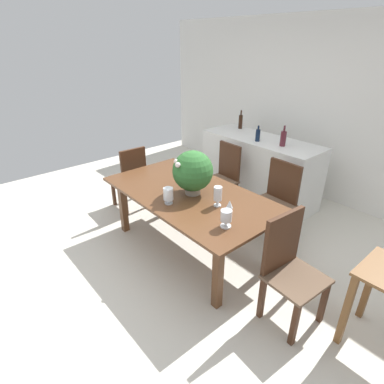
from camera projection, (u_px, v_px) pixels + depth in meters
The scene contains 16 objects.
ground_plane at pixel (184, 251), 3.67m from camera, with size 7.04×7.04×0.00m, color silver.
back_wall at pixel (318, 110), 4.61m from camera, with size 6.40×0.10×2.60m, color white.
dining_table at pixel (190, 200), 3.44m from camera, with size 1.99×1.08×0.74m.
chair_far_left at pixel (224, 174), 4.38m from camera, with size 0.44×0.43×0.97m.
chair_far_right at pixel (277, 196), 3.77m from camera, with size 0.49×0.43×0.96m.
chair_foot_end at pixel (288, 263), 2.61m from camera, with size 0.46×0.50×1.00m.
chair_head_end at pixel (131, 176), 4.36m from camera, with size 0.47×0.42×0.95m.
flower_centerpiece at pixel (193, 172), 3.27m from camera, with size 0.43×0.45×0.48m.
crystal_vase_left at pixel (226, 217), 2.74m from camera, with size 0.10×0.10×0.17m.
crystal_vase_center_near at pixel (218, 195), 3.08m from camera, with size 0.08×0.08×0.21m.
crystal_vase_right at pixel (168, 195), 3.13m from camera, with size 0.10×0.10×0.17m.
wine_glass at pixel (230, 205), 2.92m from camera, with size 0.07×0.07×0.15m.
kitchen_counter at pixel (258, 169), 4.73m from camera, with size 1.81×0.67×0.95m, color silver.
wine_bottle_clear at pixel (241, 121), 4.98m from camera, with size 0.06×0.06×0.29m.
wine_bottle_green at pixel (283, 138), 4.16m from camera, with size 0.08×0.08×0.28m.
wine_bottle_tall at pixel (258, 135), 4.36m from camera, with size 0.06×0.06×0.22m.
Camera 1 is at (2.33, -1.86, 2.25)m, focal length 28.99 mm.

